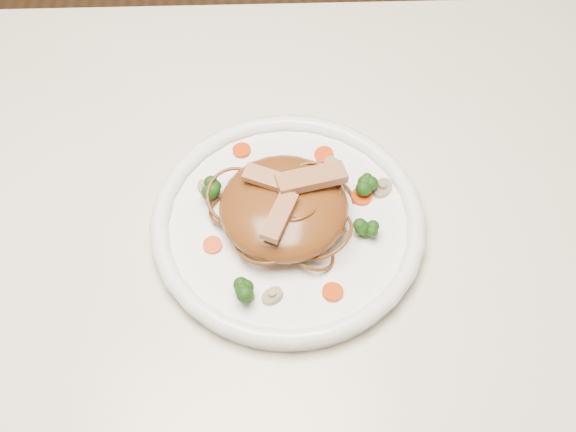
{
  "coord_description": "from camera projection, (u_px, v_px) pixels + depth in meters",
  "views": [
    {
      "loc": [
        0.08,
        -0.44,
        1.48
      ],
      "look_at": [
        0.09,
        0.03,
        0.78
      ],
      "focal_mm": 49.13,
      "sensor_mm": 36.0,
      "label": 1
    }
  ],
  "objects": [
    {
      "name": "mushroom_1",
      "position": [
        382.0,
        188.0,
        0.88
      ],
      "size": [
        0.04,
        0.04,
        0.01
      ],
      "primitive_type": "cylinder",
      "rotation": [
        0.0,
        0.0,
        0.94
      ],
      "color": "tan",
      "rests_on": "plate"
    },
    {
      "name": "mushroom_3",
      "position": [
        333.0,
        167.0,
        0.9
      ],
      "size": [
        0.04,
        0.04,
        0.01
      ],
      "primitive_type": "cylinder",
      "rotation": [
        0.0,
        0.0,
        2.01
      ],
      "color": "tan",
      "rests_on": "plate"
    },
    {
      "name": "carrot_4",
      "position": [
        333.0,
        292.0,
        0.81
      ],
      "size": [
        0.02,
        0.02,
        0.0
      ],
      "primitive_type": "cylinder",
      "rotation": [
        0.0,
        0.0,
        -0.09
      ],
      "color": "#D03A07",
      "rests_on": "plate"
    },
    {
      "name": "table",
      "position": [
        211.0,
        298.0,
        0.94
      ],
      "size": [
        1.2,
        0.8,
        0.75
      ],
      "color": "beige",
      "rests_on": "ground"
    },
    {
      "name": "chicken_a",
      "position": [
        311.0,
        178.0,
        0.83
      ],
      "size": [
        0.08,
        0.04,
        0.01
      ],
      "primitive_type": "cube",
      "rotation": [
        0.0,
        0.0,
        0.28
      ],
      "color": "tan",
      "rests_on": "noodle_mound"
    },
    {
      "name": "broccoli_0",
      "position": [
        366.0,
        183.0,
        0.87
      ],
      "size": [
        0.03,
        0.03,
        0.03
      ],
      "primitive_type": null,
      "rotation": [
        0.0,
        0.0,
        0.29
      ],
      "color": "#1B470E",
      "rests_on": "plate"
    },
    {
      "name": "chicken_c",
      "position": [
        279.0,
        216.0,
        0.8
      ],
      "size": [
        0.04,
        0.06,
        0.01
      ],
      "primitive_type": "cube",
      "rotation": [
        0.0,
        0.0,
        4.31
      ],
      "color": "tan",
      "rests_on": "noodle_mound"
    },
    {
      "name": "chicken_b",
      "position": [
        271.0,
        180.0,
        0.83
      ],
      "size": [
        0.06,
        0.04,
        0.01
      ],
      "primitive_type": "cube",
      "rotation": [
        0.0,
        0.0,
        2.77
      ],
      "color": "tan",
      "rests_on": "noodle_mound"
    },
    {
      "name": "broccoli_2",
      "position": [
        247.0,
        290.0,
        0.79
      ],
      "size": [
        0.04,
        0.04,
        0.03
      ],
      "primitive_type": null,
      "rotation": [
        0.0,
        0.0,
        -0.4
      ],
      "color": "#1B470E",
      "rests_on": "plate"
    },
    {
      "name": "plate",
      "position": [
        288.0,
        227.0,
        0.87
      ],
      "size": [
        0.35,
        0.35,
        0.02
      ],
      "primitive_type": "cylinder",
      "rotation": [
        0.0,
        0.0,
        -0.2
      ],
      "color": "white",
      "rests_on": "table"
    },
    {
      "name": "mushroom_0",
      "position": [
        272.0,
        296.0,
        0.81
      ],
      "size": [
        0.03,
        0.03,
        0.01
      ],
      "primitive_type": "cylinder",
      "rotation": [
        0.0,
        0.0,
        0.58
      ],
      "color": "tan",
      "rests_on": "plate"
    },
    {
      "name": "carrot_2",
      "position": [
        361.0,
        197.0,
        0.88
      ],
      "size": [
        0.03,
        0.03,
        0.0
      ],
      "primitive_type": "cylinder",
      "rotation": [
        0.0,
        0.0,
        -0.34
      ],
      "color": "#D03A07",
      "rests_on": "plate"
    },
    {
      "name": "broccoli_1",
      "position": [
        214.0,
        187.0,
        0.87
      ],
      "size": [
        0.04,
        0.04,
        0.03
      ],
      "primitive_type": null,
      "rotation": [
        0.0,
        0.0,
        -0.43
      ],
      "color": "#1B470E",
      "rests_on": "plate"
    },
    {
      "name": "broccoli_3",
      "position": [
        366.0,
        226.0,
        0.84
      ],
      "size": [
        0.03,
        0.03,
        0.03
      ],
      "primitive_type": null,
      "rotation": [
        0.0,
        0.0,
        0.3
      ],
      "color": "#1B470E",
      "rests_on": "plate"
    },
    {
      "name": "carrot_0",
      "position": [
        324.0,
        155.0,
        0.91
      ],
      "size": [
        0.03,
        0.03,
        0.0
      ],
      "primitive_type": "cylinder",
      "rotation": [
        0.0,
        0.0,
        -0.33
      ],
      "color": "#D03A07",
      "rests_on": "plate"
    },
    {
      "name": "carrot_3",
      "position": [
        242.0,
        150.0,
        0.91
      ],
      "size": [
        0.02,
        0.02,
        0.0
      ],
      "primitive_type": "cylinder",
      "rotation": [
        0.0,
        0.0,
        -0.0
      ],
      "color": "#D03A07",
      "rests_on": "plate"
    },
    {
      "name": "carrot_1",
      "position": [
        212.0,
        245.0,
        0.84
      ],
      "size": [
        0.02,
        0.02,
        0.0
      ],
      "primitive_type": "cylinder",
      "rotation": [
        0.0,
        0.0,
        0.14
      ],
      "color": "#D03A07",
      "rests_on": "plate"
    },
    {
      "name": "noodle_mound",
      "position": [
        284.0,
        207.0,
        0.84
      ],
      "size": [
        0.16,
        0.16,
        0.05
      ],
      "primitive_type": "ellipsoid",
      "rotation": [
        0.0,
        0.0,
        -0.12
      ],
      "color": "brown",
      "rests_on": "plate"
    },
    {
      "name": "mushroom_2",
      "position": [
        206.0,
        188.0,
        0.88
      ],
      "size": [
        0.03,
        0.03,
        0.01
      ],
      "primitive_type": "cylinder",
      "rotation": [
        0.0,
        0.0,
        -0.9
      ],
      "color": "tan",
      "rests_on": "plate"
    }
  ]
}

